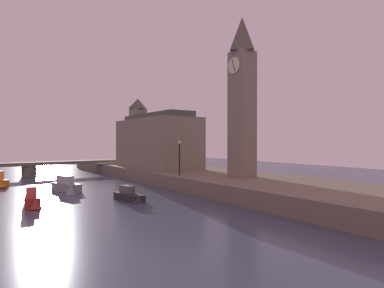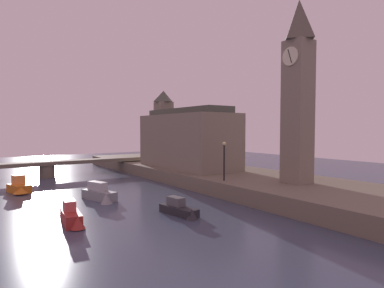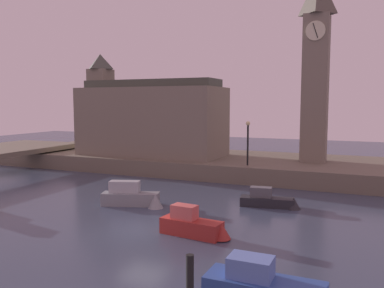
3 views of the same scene
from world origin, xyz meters
name	(u,v)px [view 1 (image 1 of 3)]	position (x,y,z in m)	size (l,w,h in m)	color
ground_plane	(22,201)	(0.00, 0.00, 0.00)	(120.00, 120.00, 0.00)	#384256
far_embankment	(205,178)	(0.00, 20.00, 0.75)	(70.00, 12.00, 1.50)	#6B6051
clock_tower	(242,94)	(6.46, 20.06, 10.30)	(2.44, 2.48, 16.99)	slate
parliament_hall	(155,141)	(-10.07, 18.54, 5.33)	(14.93, 6.58, 10.67)	slate
bridge_span	(30,166)	(-21.34, 3.52, 1.64)	(2.18, 33.13, 2.17)	#6B6051
streetlamp	(179,154)	(1.52, 15.32, 3.89)	(0.36, 0.36, 3.83)	black
boat_cruiser_grey	(67,186)	(-3.41, 4.56, 0.60)	(4.56, 2.32, 1.64)	gray
boat_barge_dark	(130,196)	(5.24, 7.83, 0.43)	(4.13, 1.61, 1.38)	#232328
boat_dinghy_red	(33,199)	(2.86, 0.41, 0.56)	(3.89, 1.44, 1.58)	maroon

